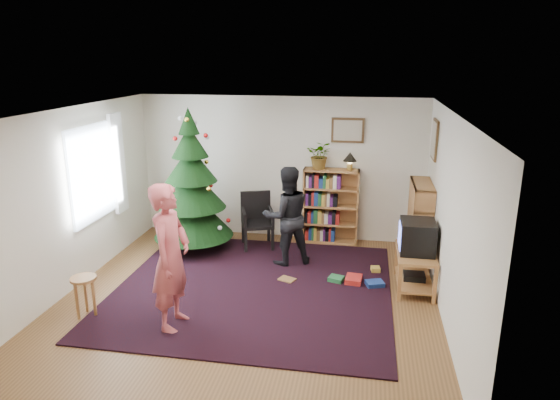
% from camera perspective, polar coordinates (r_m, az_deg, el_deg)
% --- Properties ---
extents(floor, '(5.00, 5.00, 0.00)m').
position_cam_1_polar(floor, '(6.90, -3.57, -11.12)').
color(floor, brown).
rests_on(floor, ground).
extents(ceiling, '(5.00, 5.00, 0.00)m').
position_cam_1_polar(ceiling, '(6.16, -3.98, 9.98)').
color(ceiling, white).
rests_on(ceiling, wall_back).
extents(wall_back, '(5.00, 0.02, 2.50)m').
position_cam_1_polar(wall_back, '(8.79, 0.06, 3.66)').
color(wall_back, silver).
rests_on(wall_back, floor).
extents(wall_front, '(5.00, 0.02, 2.50)m').
position_cam_1_polar(wall_front, '(4.21, -11.90, -11.27)').
color(wall_front, silver).
rests_on(wall_front, floor).
extents(wall_left, '(0.02, 5.00, 2.50)m').
position_cam_1_polar(wall_left, '(7.41, -22.92, -0.08)').
color(wall_left, silver).
rests_on(wall_left, floor).
extents(wall_right, '(0.02, 5.00, 2.50)m').
position_cam_1_polar(wall_right, '(6.34, 18.81, -2.28)').
color(wall_right, silver).
rests_on(wall_right, floor).
extents(rug, '(3.80, 3.60, 0.02)m').
position_cam_1_polar(rug, '(7.16, -3.01, -9.96)').
color(rug, black).
rests_on(rug, floor).
extents(window_pane, '(0.04, 1.20, 1.40)m').
position_cam_1_polar(window_pane, '(7.82, -20.62, 2.89)').
color(window_pane, silver).
rests_on(window_pane, wall_left).
extents(curtain, '(0.06, 0.35, 1.60)m').
position_cam_1_polar(curtain, '(8.40, -18.02, 4.00)').
color(curtain, white).
rests_on(curtain, wall_left).
extents(picture_back, '(0.55, 0.03, 0.42)m').
position_cam_1_polar(picture_back, '(8.52, 7.75, 7.90)').
color(picture_back, '#4C3319').
rests_on(picture_back, wall_back).
extents(picture_right, '(0.03, 0.50, 0.60)m').
position_cam_1_polar(picture_right, '(7.86, 17.27, 6.61)').
color(picture_right, '#4C3319').
rests_on(picture_right, wall_right).
extents(christmas_tree, '(1.31, 1.31, 2.38)m').
position_cam_1_polar(christmas_tree, '(8.30, -10.02, 0.82)').
color(christmas_tree, '#3F2816').
rests_on(christmas_tree, rug).
extents(bookshelf_back, '(0.95, 0.30, 1.30)m').
position_cam_1_polar(bookshelf_back, '(8.68, 5.80, -0.59)').
color(bookshelf_back, '#A06839').
rests_on(bookshelf_back, floor).
extents(bookshelf_right, '(0.30, 0.95, 1.30)m').
position_cam_1_polar(bookshelf_right, '(8.03, 15.65, -2.54)').
color(bookshelf_right, '#A06839').
rests_on(bookshelf_right, floor).
extents(tv_stand, '(0.51, 0.93, 0.55)m').
position_cam_1_polar(tv_stand, '(7.28, 15.16, -7.34)').
color(tv_stand, '#A06839').
rests_on(tv_stand, floor).
extents(crt_tv, '(0.47, 0.51, 0.44)m').
position_cam_1_polar(crt_tv, '(7.11, 15.40, -4.05)').
color(crt_tv, black).
rests_on(crt_tv, tv_stand).
extents(armchair, '(0.65, 0.66, 0.93)m').
position_cam_1_polar(armchair, '(8.51, -2.46, -2.02)').
color(armchair, black).
rests_on(armchair, rug).
extents(stool, '(0.32, 0.32, 0.53)m').
position_cam_1_polar(stool, '(6.74, -21.48, -9.13)').
color(stool, '#A06839').
rests_on(stool, floor).
extents(person_standing, '(0.45, 0.67, 1.79)m').
position_cam_1_polar(person_standing, '(6.01, -12.38, -6.41)').
color(person_standing, '#B0464A').
rests_on(person_standing, rug).
extents(person_by_chair, '(0.94, 0.86, 1.56)m').
position_cam_1_polar(person_by_chair, '(7.68, 0.79, -1.85)').
color(person_by_chair, black).
rests_on(person_by_chair, rug).
extents(potted_plant, '(0.46, 0.40, 0.48)m').
position_cam_1_polar(potted_plant, '(8.48, 4.62, 5.15)').
color(potted_plant, gray).
rests_on(potted_plant, bookshelf_back).
extents(table_lamp, '(0.23, 0.23, 0.31)m').
position_cam_1_polar(table_lamp, '(8.46, 8.00, 4.78)').
color(table_lamp, '#A57F33').
rests_on(table_lamp, bookshelf_back).
extents(floor_clutter, '(1.47, 0.73, 0.08)m').
position_cam_1_polar(floor_clutter, '(7.41, 7.49, -8.87)').
color(floor_clutter, '#A51E19').
rests_on(floor_clutter, rug).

